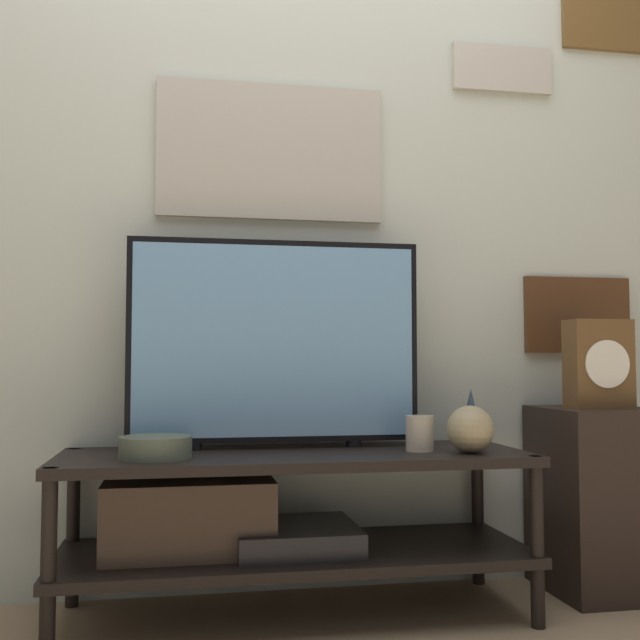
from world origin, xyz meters
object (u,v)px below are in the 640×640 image
object	(u,v)px
vase_wide_bowl	(155,447)
mantel_clock	(599,364)
television	(276,341)
vase_round_glass	(470,429)
candle_jar	(420,433)
vase_slim_bronze	(471,418)

from	to	relation	value
vase_wide_bowl	mantel_clock	bearing A→B (deg)	4.39
television	mantel_clock	world-z (taller)	television
television	vase_round_glass	xyz separation A→B (m)	(0.55, -0.22, -0.27)
candle_jar	mantel_clock	world-z (taller)	mantel_clock
vase_wide_bowl	vase_slim_bronze	size ratio (longest dim) A/B	1.09
television	vase_slim_bronze	world-z (taller)	television
television	vase_wide_bowl	size ratio (longest dim) A/B	4.54
vase_round_glass	mantel_clock	xyz separation A→B (m)	(0.51, 0.14, 0.19)
television	candle_jar	size ratio (longest dim) A/B	8.60
candle_jar	television	bearing A→B (deg)	160.30
vase_round_glass	television	bearing A→B (deg)	157.98
vase_round_glass	vase_slim_bronze	bearing A→B (deg)	67.06
television	vase_wide_bowl	distance (m)	0.51
vase_round_glass	mantel_clock	distance (m)	0.56
vase_slim_bronze	candle_jar	bearing A→B (deg)	-160.52
vase_slim_bronze	candle_jar	size ratio (longest dim) A/B	1.74
mantel_clock	vase_wide_bowl	bearing A→B (deg)	-175.61
vase_slim_bronze	mantel_clock	size ratio (longest dim) A/B	0.64
television	vase_round_glass	size ratio (longest dim) A/B	6.54
vase_slim_bronze	vase_round_glass	xyz separation A→B (m)	(-0.06, -0.14, -0.02)
mantel_clock	vase_slim_bronze	bearing A→B (deg)	-179.55
vase_round_glass	mantel_clock	bearing A→B (deg)	15.91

